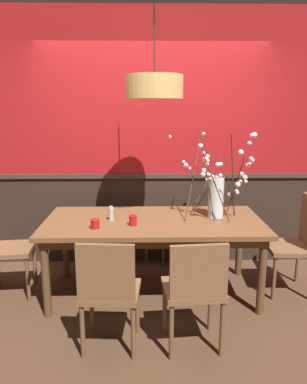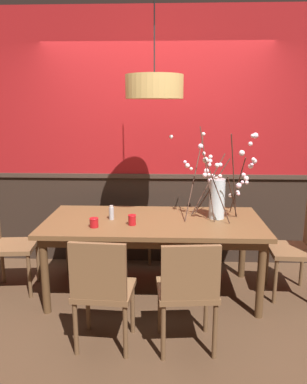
% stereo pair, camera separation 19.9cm
% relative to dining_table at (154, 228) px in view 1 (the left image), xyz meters
% --- Properties ---
extents(ground_plane, '(24.00, 24.00, 0.00)m').
position_rel_dining_table_xyz_m(ground_plane, '(0.00, 0.00, -0.68)').
color(ground_plane, '#4C3321').
extents(back_wall, '(4.89, 0.14, 2.86)m').
position_rel_dining_table_xyz_m(back_wall, '(0.00, 0.85, 0.74)').
color(back_wall, '#2D2119').
rests_on(back_wall, ground).
extents(dining_table, '(2.07, 0.98, 0.76)m').
position_rel_dining_table_xyz_m(dining_table, '(0.00, 0.00, 0.00)').
color(dining_table, brown).
rests_on(dining_table, ground).
extents(chair_near_side_left, '(0.46, 0.41, 0.90)m').
position_rel_dining_table_xyz_m(chair_near_side_left, '(-0.35, -0.89, -0.17)').
color(chair_near_side_left, brown).
rests_on(chair_near_side_left, ground).
extents(chair_far_side_right, '(0.44, 0.43, 0.92)m').
position_rel_dining_table_xyz_m(chair_far_side_right, '(0.31, 0.89, -0.17)').
color(chair_far_side_right, brown).
rests_on(chair_far_side_right, ground).
extents(chair_far_side_left, '(0.48, 0.42, 0.95)m').
position_rel_dining_table_xyz_m(chair_far_side_left, '(-0.26, 0.91, -0.15)').
color(chair_far_side_left, brown).
rests_on(chair_far_side_left, ground).
extents(chair_near_side_right, '(0.47, 0.43, 0.89)m').
position_rel_dining_table_xyz_m(chair_near_side_right, '(0.29, -0.89, -0.17)').
color(chair_near_side_right, brown).
rests_on(chair_near_side_right, ground).
extents(chair_head_west_end, '(0.47, 0.45, 0.93)m').
position_rel_dining_table_xyz_m(chair_head_west_end, '(-1.47, 0.01, -0.16)').
color(chair_head_west_end, brown).
rests_on(chair_head_west_end, ground).
extents(chair_head_east_end, '(0.43, 0.45, 0.98)m').
position_rel_dining_table_xyz_m(chair_head_east_end, '(1.41, 0.02, -0.14)').
color(chair_head_east_end, brown).
rests_on(chair_head_east_end, ground).
extents(vase_with_blossoms, '(0.84, 0.64, 0.88)m').
position_rel_dining_table_xyz_m(vase_with_blossoms, '(0.62, 0.09, 0.33)').
color(vase_with_blossoms, silver).
rests_on(vase_with_blossoms, dining_table).
extents(candle_holder_nearer_center, '(0.08, 0.08, 0.09)m').
position_rel_dining_table_xyz_m(candle_holder_nearer_center, '(-0.52, -0.24, 0.12)').
color(candle_holder_nearer_center, red).
rests_on(candle_holder_nearer_center, dining_table).
extents(candle_holder_nearer_edge, '(0.08, 0.08, 0.10)m').
position_rel_dining_table_xyz_m(candle_holder_nearer_edge, '(-0.19, -0.16, 0.13)').
color(candle_holder_nearer_edge, red).
rests_on(candle_holder_nearer_edge, dining_table).
extents(condiment_bottle, '(0.05, 0.05, 0.14)m').
position_rel_dining_table_xyz_m(condiment_bottle, '(-0.40, -0.00, 0.14)').
color(condiment_bottle, '#ADADB2').
rests_on(condiment_bottle, dining_table).
extents(pendant_lamp, '(0.52, 0.52, 0.98)m').
position_rel_dining_table_xyz_m(pendant_lamp, '(0.01, 0.02, 1.31)').
color(pendant_lamp, tan).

